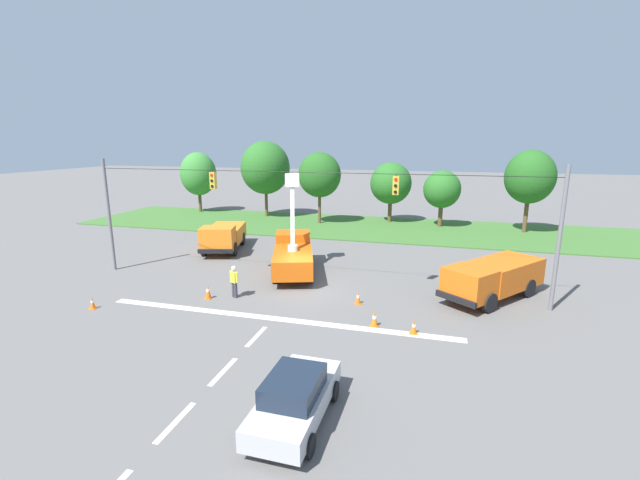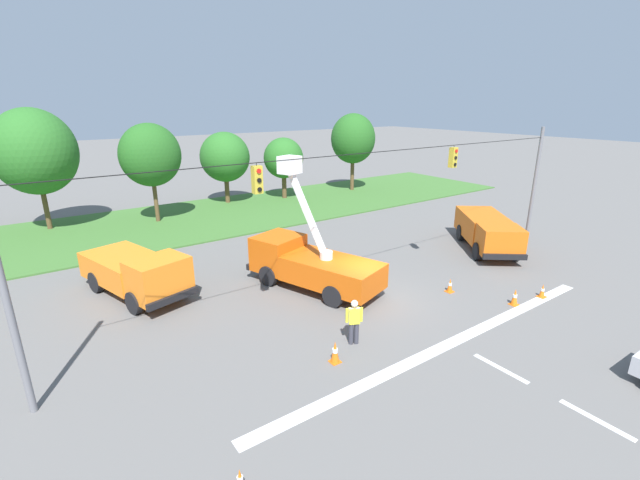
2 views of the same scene
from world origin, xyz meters
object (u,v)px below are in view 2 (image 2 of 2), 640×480
(utility_truck_support_near, at_px, (487,230))
(traffic_cone_mid_left, at_px, (450,285))
(traffic_cone_mid_right, at_px, (240,480))
(tree_centre, at_px, (150,155))
(tree_east_end, at_px, (353,139))
(traffic_cone_near_bucket, at_px, (335,352))
(tree_east, at_px, (225,157))
(traffic_cone_foreground_left, at_px, (542,291))
(tree_west, at_px, (35,152))
(traffic_cone_foreground_right, at_px, (515,297))
(tree_far_east, at_px, (284,158))
(road_worker, at_px, (354,319))
(utility_truck_support_far, at_px, (137,272))
(utility_truck_bucket_lift, at_px, (310,262))

(utility_truck_support_near, height_order, traffic_cone_mid_left, utility_truck_support_near)
(traffic_cone_mid_right, bearing_deg, utility_truck_support_near, 19.61)
(tree_centre, distance_m, tree_east_end, 19.28)
(tree_east_end, bearing_deg, traffic_cone_near_bucket, -130.55)
(tree_east, distance_m, traffic_cone_foreground_left, 26.62)
(traffic_cone_mid_left, bearing_deg, tree_west, 122.45)
(tree_west, xyz_separation_m, traffic_cone_foreground_left, (17.53, -25.67, -5.09))
(traffic_cone_near_bucket, bearing_deg, tree_east, 74.38)
(traffic_cone_foreground_left, height_order, traffic_cone_mid_right, traffic_cone_foreground_left)
(utility_truck_support_near, bearing_deg, traffic_cone_foreground_right, -136.56)
(tree_centre, height_order, tree_far_east, tree_centre)
(tree_east_end, bearing_deg, traffic_cone_foreground_left, -109.42)
(traffic_cone_mid_left, bearing_deg, road_worker, -172.56)
(tree_east, bearing_deg, tree_centre, -157.95)
(utility_truck_support_near, height_order, utility_truck_support_far, utility_truck_support_far)
(road_worker, bearing_deg, traffic_cone_near_bucket, -156.68)
(tree_centre, bearing_deg, traffic_cone_mid_right, -101.48)
(tree_centre, relative_size, utility_truck_support_far, 1.10)
(traffic_cone_foreground_right, bearing_deg, tree_centre, 111.36)
(tree_far_east, xyz_separation_m, traffic_cone_foreground_left, (-1.02, -24.76, -3.40))
(tree_centre, distance_m, utility_truck_bucket_lift, 16.77)
(traffic_cone_near_bucket, bearing_deg, utility_truck_support_near, 15.78)
(utility_truck_support_near, distance_m, utility_truck_support_far, 19.59)
(utility_truck_support_far, distance_m, traffic_cone_mid_right, 12.48)
(tree_east, height_order, traffic_cone_mid_right, tree_east)
(traffic_cone_mid_left, bearing_deg, tree_east, 92.50)
(utility_truck_support_far, relative_size, traffic_cone_mid_right, 10.38)
(tree_centre, xyz_separation_m, traffic_cone_mid_right, (-5.02, -24.73, -4.63))
(utility_truck_support_far, xyz_separation_m, traffic_cone_foreground_right, (13.26, -10.71, -0.77))
(utility_truck_bucket_lift, relative_size, traffic_cone_foreground_right, 9.40)
(tree_far_east, distance_m, traffic_cone_foreground_left, 25.01)
(tree_west, height_order, utility_truck_bucket_lift, tree_west)
(utility_truck_bucket_lift, height_order, utility_truck_support_near, utility_truck_bucket_lift)
(tree_west, distance_m, tree_centre, 7.17)
(traffic_cone_foreground_left, relative_size, traffic_cone_foreground_right, 0.85)
(tree_east, xyz_separation_m, traffic_cone_foreground_right, (2.24, -25.75, -3.66))
(tree_east_end, height_order, traffic_cone_mid_right, tree_east_end)
(traffic_cone_foreground_left, bearing_deg, utility_truck_bucket_lift, 138.35)
(utility_truck_support_near, relative_size, traffic_cone_mid_left, 9.58)
(tree_far_east, bearing_deg, tree_centre, -172.99)
(tree_east, xyz_separation_m, traffic_cone_mid_left, (1.01, -23.22, -3.71))
(traffic_cone_near_bucket, bearing_deg, traffic_cone_mid_left, 10.19)
(tree_west, distance_m, tree_east, 13.59)
(tree_far_east, height_order, utility_truck_support_far, tree_far_east)
(tree_east, xyz_separation_m, road_worker, (-5.60, -24.08, -3.04))
(tree_east, height_order, utility_truck_support_far, tree_east)
(utility_truck_support_near, bearing_deg, tree_centre, 129.37)
(utility_truck_support_far, relative_size, traffic_cone_near_bucket, 8.08)
(utility_truck_bucket_lift, bearing_deg, traffic_cone_foreground_left, -41.65)
(utility_truck_bucket_lift, distance_m, traffic_cone_mid_left, 6.73)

